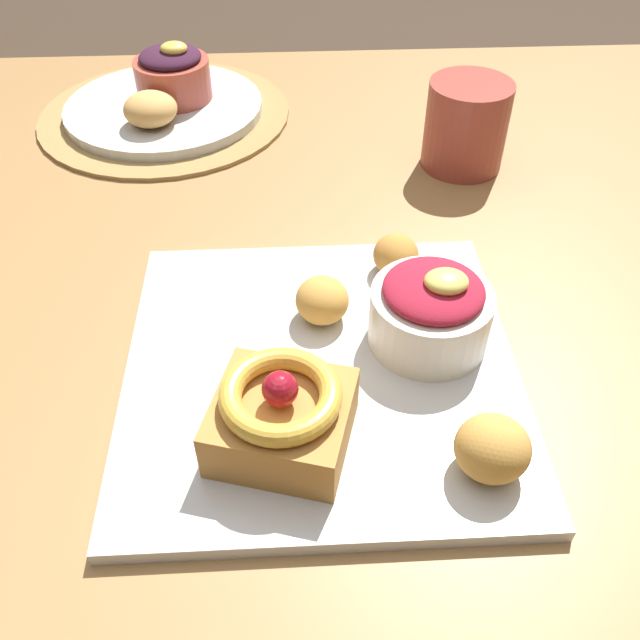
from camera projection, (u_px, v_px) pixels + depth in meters
ground_plane at (272, 605)px, 1.13m from camera, size 8.00×8.00×0.00m
dining_table at (242, 334)px, 0.70m from camera, size 1.28×0.97×0.73m
woven_placemat at (165, 114)px, 0.84m from camera, size 0.31×0.31×0.00m
front_plate at (321, 370)px, 0.52m from camera, size 0.30×0.30×0.01m
cake_slice at (282, 415)px, 0.45m from camera, size 0.11×0.10×0.07m
berry_ramekin at (431, 311)px, 0.52m from camera, size 0.09×0.09×0.07m
fritter_front at (396, 255)px, 0.59m from camera, size 0.04×0.04×0.04m
fritter_middle at (322, 300)px, 0.55m from camera, size 0.04×0.05×0.04m
fritter_back at (492, 448)px, 0.44m from camera, size 0.05×0.05×0.04m
back_plate at (164, 108)px, 0.83m from camera, size 0.24×0.24×0.01m
back_ramekin at (173, 74)px, 0.82m from camera, size 0.09×0.09×0.07m
back_pastry at (150, 109)px, 0.78m from camera, size 0.06×0.06×0.04m
coffee_mug at (466, 125)px, 0.73m from camera, size 0.09×0.09×0.09m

